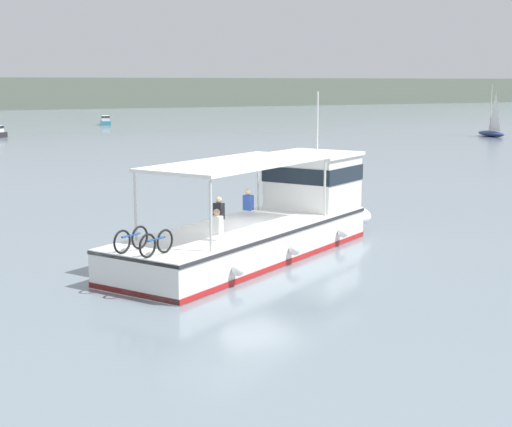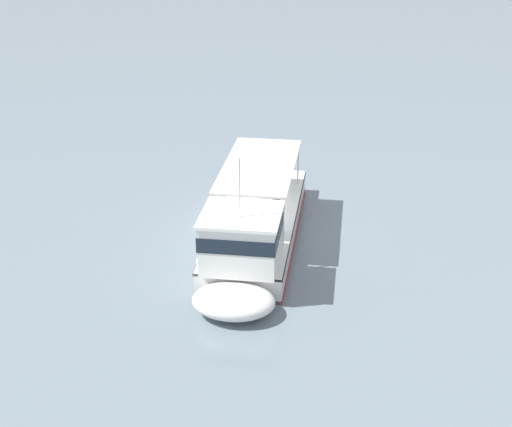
% 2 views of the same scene
% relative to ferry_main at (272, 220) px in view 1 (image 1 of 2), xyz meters
% --- Properties ---
extents(ground_plane, '(400.00, 400.00, 0.00)m').
position_rel_ferry_main_xyz_m(ground_plane, '(-1.36, -1.02, -1.02)').
color(ground_plane, slate).
extents(ferry_main, '(12.58, 8.95, 5.32)m').
position_rel_ferry_main_xyz_m(ferry_main, '(0.00, 0.00, 0.00)').
color(ferry_main, white).
rests_on(ferry_main, ground).
extents(sailboat_near_starboard, '(2.59, 5.00, 5.40)m').
position_rel_ferry_main_xyz_m(sailboat_near_starboard, '(46.64, 37.83, -0.47)').
color(sailboat_near_starboard, navy).
rests_on(sailboat_near_starboard, ground).
extents(motorboat_near_port, '(2.17, 3.81, 1.26)m').
position_rel_ferry_main_xyz_m(motorboat_near_port, '(16.74, 77.97, -0.47)').
color(motorboat_near_port, teal).
rests_on(motorboat_near_port, ground).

